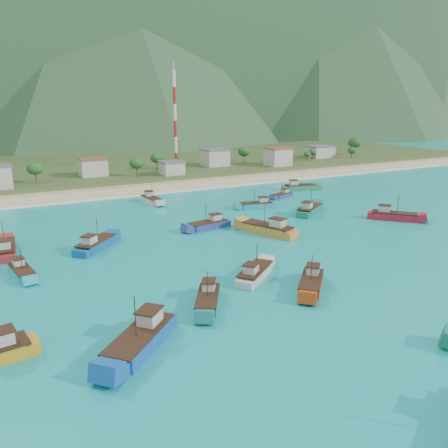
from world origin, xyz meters
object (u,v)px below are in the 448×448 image
boat_2 (393,216)px  boat_17 (5,250)px  boat_5 (208,300)px  boat_4 (268,230)px  boat_21 (309,210)px  radio_tower (175,121)px  boat_16 (151,200)px  boat_31 (141,340)px  boat_25 (311,284)px  boat_8 (96,245)px  boat_30 (209,225)px  boat_13 (22,272)px  boat_9 (255,274)px  boat_1 (282,196)px  boat_23 (299,188)px  boat_6 (257,205)px

boat_2 → boat_17: (-83.70, 17.00, -0.02)m
boat_5 → boat_4: bearing=-106.1°
boat_21 → radio_tower: bearing=149.3°
radio_tower → boat_16: size_ratio=3.71×
boat_17 → boat_31: boat_31 is taller
radio_tower → boat_25: bearing=-103.2°
radio_tower → boat_4: bearing=-100.7°
boat_16 → boat_17: boat_17 is taller
boat_5 → boat_8: size_ratio=0.96×
boat_5 → boat_30: bearing=-85.4°
boat_13 → radio_tower: bearing=-134.5°
boat_5 → boat_9: boat_9 is taller
boat_13 → boat_31: bearing=99.2°
boat_1 → boat_2: (7.58, -34.55, 0.35)m
boat_1 → boat_5: 75.84m
boat_5 → boat_17: bearing=-26.1°
boat_8 → boat_25: boat_8 is taller
boat_8 → boat_30: bearing=51.0°
boat_5 → boat_23: (64.36, 61.37, 0.17)m
boat_2 → boat_13: 82.10m
boat_4 → boat_9: 25.28m
boat_5 → boat_17: boat_17 is taller
boat_9 → boat_31: size_ratio=0.87×
boat_1 → boat_4: boat_4 is taller
boat_1 → boat_25: boat_25 is taller
boat_9 → boat_21: size_ratio=0.85×
boat_13 → boat_4: bearing=171.4°
boat_5 → boat_8: 33.09m
radio_tower → boat_31: radio_tower is taller
boat_1 → boat_21: bearing=144.2°
boat_5 → boat_8: boat_8 is taller
boat_13 → boat_17: (-1.70, 12.82, 0.29)m
boat_23 → boat_31: size_ratio=1.02×
boat_4 → boat_9: bearing=-151.2°
boat_1 → boat_17: 78.11m
boat_1 → boat_5: boat_5 is taller
boat_17 → boat_23: boat_17 is taller
boat_4 → boat_25: 29.00m
boat_16 → boat_30: bearing=91.5°
boat_25 → boat_30: (1.41, 37.19, 0.01)m
boat_16 → boat_13: bearing=46.1°
boat_17 → boat_6: bearing=12.4°
boat_5 → boat_8: bearing=-44.4°
boat_2 → boat_21: bearing=-87.5°
boat_13 → boat_21: size_ratio=0.77×
boat_4 → boat_8: bearing=145.7°
boat_8 → boat_23: boat_23 is taller
boat_6 → boat_5: bearing=152.9°
boat_6 → boat_13: boat_6 is taller
boat_9 → boat_23: 77.74m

